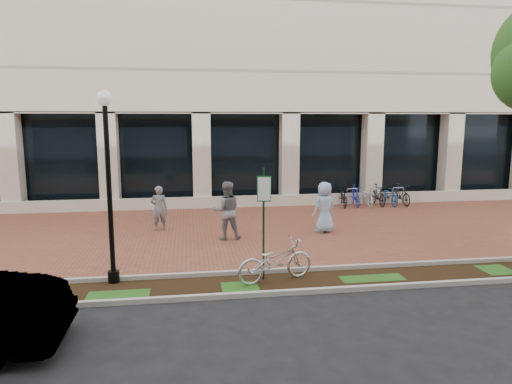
{
  "coord_description": "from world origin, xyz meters",
  "views": [
    {
      "loc": [
        -2.58,
        -15.6,
        3.95
      ],
      "look_at": [
        -0.38,
        -0.8,
        1.53
      ],
      "focal_mm": 32.0,
      "sensor_mm": 36.0,
      "label": 1
    }
  ],
  "objects": [
    {
      "name": "planting_strip",
      "position": [
        0.0,
        -5.25,
        0.01
      ],
      "size": [
        40.0,
        1.5,
        0.01
      ],
      "primitive_type": "cube",
      "color": "black",
      "rests_on": "ground"
    },
    {
      "name": "ground",
      "position": [
        0.0,
        0.0,
        0.0
      ],
      "size": [
        120.0,
        120.0,
        0.0
      ],
      "primitive_type": "plane",
      "color": "black",
      "rests_on": "ground"
    },
    {
      "name": "near_office_building",
      "position": [
        0.0,
        10.47,
        10.05
      ],
      "size": [
        40.0,
        12.12,
        16.0
      ],
      "color": "beige",
      "rests_on": "ground"
    },
    {
      "name": "bollard",
      "position": [
        2.98,
        1.74,
        0.51
      ],
      "size": [
        0.12,
        0.12,
        1.01
      ],
      "color": "#B7B7BC",
      "rests_on": "ground"
    },
    {
      "name": "locked_bicycle",
      "position": [
        -0.54,
        -5.08,
        0.52
      ],
      "size": [
        2.11,
        1.25,
        1.05
      ],
      "primitive_type": "imported",
      "rotation": [
        0.0,
        0.0,
        1.87
      ],
      "color": "silver",
      "rests_on": "ground"
    },
    {
      "name": "bike_rack_cluster",
      "position": [
        5.68,
        3.95,
        0.46
      ],
      "size": [
        3.48,
        1.73,
        0.97
      ],
      "rotation": [
        0.0,
        0.0,
        -0.06
      ],
      "color": "black",
      "rests_on": "ground"
    },
    {
      "name": "pedestrian_mid",
      "position": [
        -1.39,
        -0.96,
        0.96
      ],
      "size": [
        0.94,
        0.73,
        1.93
      ],
      "primitive_type": "imported",
      "rotation": [
        0.0,
        0.0,
        3.14
      ],
      "color": "slate",
      "rests_on": "ground"
    },
    {
      "name": "pedestrian_right",
      "position": [
        2.07,
        -0.53,
        0.89
      ],
      "size": [
        1.01,
        0.83,
        1.78
      ],
      "primitive_type": "imported",
      "rotation": [
        0.0,
        0.0,
        3.49
      ],
      "color": "#92B6DA",
      "rests_on": "ground"
    },
    {
      "name": "curb_street_side",
      "position": [
        0.0,
        -6.0,
        0.06
      ],
      "size": [
        40.0,
        0.12,
        0.12
      ],
      "primitive_type": "cube",
      "color": "#ADADA3",
      "rests_on": "ground"
    },
    {
      "name": "curb_plaza_side",
      "position": [
        0.0,
        -4.5,
        0.06
      ],
      "size": [
        40.0,
        0.12,
        0.12
      ],
      "primitive_type": "cube",
      "color": "#ADADA3",
      "rests_on": "ground"
    },
    {
      "name": "lamppost",
      "position": [
        -4.45,
        -4.6,
        2.58
      ],
      "size": [
        0.36,
        0.36,
        4.58
      ],
      "color": "black",
      "rests_on": "ground"
    },
    {
      "name": "brick_plaza",
      "position": [
        0.0,
        0.0,
        0.01
      ],
      "size": [
        40.0,
        9.0,
        0.01
      ],
      "primitive_type": "cube",
      "color": "brown",
      "rests_on": "ground"
    },
    {
      "name": "pedestrian_left",
      "position": [
        -3.66,
        0.59,
        0.8
      ],
      "size": [
        0.63,
        0.46,
        1.61
      ],
      "primitive_type": "imported",
      "rotation": [
        0.0,
        0.0,
        3.28
      ],
      "color": "slate",
      "rests_on": "ground"
    },
    {
      "name": "parking_sign",
      "position": [
        -0.81,
        -4.93,
        1.74
      ],
      "size": [
        0.34,
        0.07,
        2.78
      ],
      "rotation": [
        0.0,
        0.0,
        -0.16
      ],
      "color": "#153B1B",
      "rests_on": "ground"
    }
  ]
}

